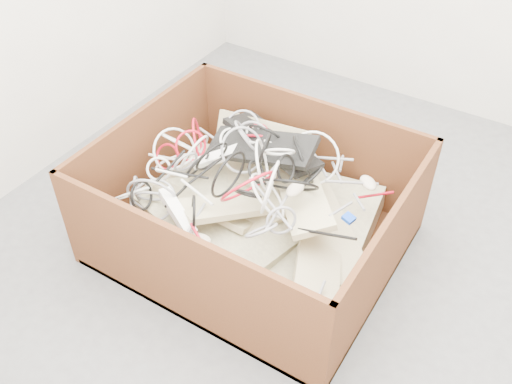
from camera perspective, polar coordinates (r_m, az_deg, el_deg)
The scene contains 8 objects.
ground at distance 2.66m, azimuth 5.63°, elevation -5.65°, with size 3.00×3.00×0.00m, color #505053.
cardboard_box at distance 2.58m, azimuth -0.58°, elevation -2.91°, with size 1.24×1.04×0.53m.
keyboard_pile at distance 2.51m, azimuth 0.78°, elevation -0.04°, with size 1.09×0.92×0.38m.
mice_scatter at distance 2.44m, azimuth 0.77°, elevation 1.10°, with size 0.86×0.70×0.17m.
power_strip_left at distance 2.58m, azimuth -3.48°, elevation 3.63°, with size 0.27×0.05×0.04m, color white.
power_strip_right at distance 2.34m, azimuth -7.84°, elevation -2.01°, with size 0.26×0.05×0.04m, color white.
vga_plug at distance 2.29m, azimuth 9.21°, elevation -2.59°, with size 0.04×0.04×0.02m, color #0C38BC.
cable_tangle at distance 2.47m, azimuth -2.51°, elevation 2.58°, with size 1.10×0.84×0.44m.
Camera 1 is at (0.74, -1.67, 1.93)m, focal length 40.20 mm.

